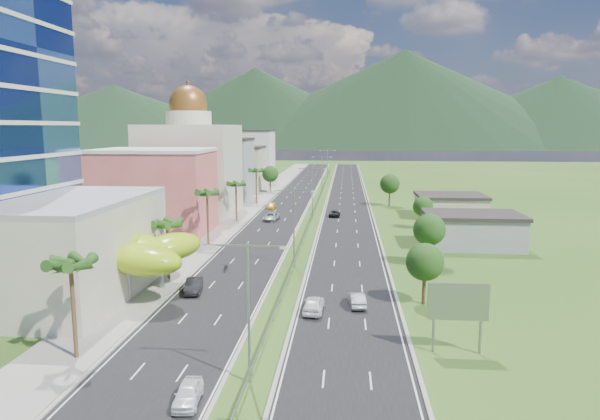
# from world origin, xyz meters

# --- Properties ---
(ground) EXTENTS (500.00, 500.00, 0.00)m
(ground) POSITION_xyz_m (0.00, 0.00, 0.00)
(ground) COLOR #2D5119
(ground) RESTS_ON ground
(road_left) EXTENTS (11.00, 260.00, 0.04)m
(road_left) POSITION_xyz_m (-7.50, 90.00, 0.02)
(road_left) COLOR black
(road_left) RESTS_ON ground
(road_right) EXTENTS (11.00, 260.00, 0.04)m
(road_right) POSITION_xyz_m (7.50, 90.00, 0.02)
(road_right) COLOR black
(road_right) RESTS_ON ground
(sidewalk_left) EXTENTS (7.00, 260.00, 0.12)m
(sidewalk_left) POSITION_xyz_m (-17.00, 90.00, 0.06)
(sidewalk_left) COLOR gray
(sidewalk_left) RESTS_ON ground
(median_guardrail) EXTENTS (0.10, 216.06, 0.76)m
(median_guardrail) POSITION_xyz_m (0.00, 71.99, 0.62)
(median_guardrail) COLOR gray
(median_guardrail) RESTS_ON ground
(streetlight_median_a) EXTENTS (6.04, 0.25, 11.00)m
(streetlight_median_a) POSITION_xyz_m (0.00, -25.00, 6.75)
(streetlight_median_a) COLOR gray
(streetlight_median_a) RESTS_ON ground
(streetlight_median_b) EXTENTS (6.04, 0.25, 11.00)m
(streetlight_median_b) POSITION_xyz_m (0.00, 10.00, 6.75)
(streetlight_median_b) COLOR gray
(streetlight_median_b) RESTS_ON ground
(streetlight_median_c) EXTENTS (6.04, 0.25, 11.00)m
(streetlight_median_c) POSITION_xyz_m (0.00, 50.00, 6.75)
(streetlight_median_c) COLOR gray
(streetlight_median_c) RESTS_ON ground
(streetlight_median_d) EXTENTS (6.04, 0.25, 11.00)m
(streetlight_median_d) POSITION_xyz_m (0.00, 95.00, 6.75)
(streetlight_median_d) COLOR gray
(streetlight_median_d) RESTS_ON ground
(streetlight_median_e) EXTENTS (6.04, 0.25, 11.00)m
(streetlight_median_e) POSITION_xyz_m (0.00, 140.00, 6.75)
(streetlight_median_e) COLOR gray
(streetlight_median_e) RESTS_ON ground
(mall_podium) EXTENTS (30.00, 24.00, 11.00)m
(mall_podium) POSITION_xyz_m (-32.00, -6.00, 5.50)
(mall_podium) COLOR #ACA48E
(mall_podium) RESTS_ON ground
(lime_canopy) EXTENTS (18.00, 15.00, 7.40)m
(lime_canopy) POSITION_xyz_m (-20.00, -4.00, 4.99)
(lime_canopy) COLOR #94C012
(lime_canopy) RESTS_ON ground
(pink_shophouse) EXTENTS (20.00, 15.00, 15.00)m
(pink_shophouse) POSITION_xyz_m (-28.00, 32.00, 7.50)
(pink_shophouse) COLOR #C85752
(pink_shophouse) RESTS_ON ground
(domed_building) EXTENTS (20.00, 20.00, 28.70)m
(domed_building) POSITION_xyz_m (-28.00, 55.00, 11.35)
(domed_building) COLOR beige
(domed_building) RESTS_ON ground
(midrise_grey) EXTENTS (16.00, 15.00, 16.00)m
(midrise_grey) POSITION_xyz_m (-27.00, 80.00, 8.00)
(midrise_grey) COLOR gray
(midrise_grey) RESTS_ON ground
(midrise_beige) EXTENTS (16.00, 15.00, 13.00)m
(midrise_beige) POSITION_xyz_m (-27.00, 102.00, 6.50)
(midrise_beige) COLOR #ACA48E
(midrise_beige) RESTS_ON ground
(midrise_white) EXTENTS (16.00, 15.00, 18.00)m
(midrise_white) POSITION_xyz_m (-27.00, 125.00, 9.00)
(midrise_white) COLOR silver
(midrise_white) RESTS_ON ground
(billboard) EXTENTS (5.20, 0.35, 6.20)m
(billboard) POSITION_xyz_m (17.00, -18.00, 4.42)
(billboard) COLOR gray
(billboard) RESTS_ON ground
(shed_near) EXTENTS (15.00, 10.00, 5.00)m
(shed_near) POSITION_xyz_m (28.00, 25.00, 2.50)
(shed_near) COLOR gray
(shed_near) RESTS_ON ground
(shed_far) EXTENTS (14.00, 12.00, 4.40)m
(shed_far) POSITION_xyz_m (30.00, 55.00, 2.20)
(shed_far) COLOR #ACA48E
(shed_far) RESTS_ON ground
(palm_tree_a) EXTENTS (3.60, 3.60, 9.10)m
(palm_tree_a) POSITION_xyz_m (-15.50, -22.00, 8.02)
(palm_tree_a) COLOR #47301C
(palm_tree_a) RESTS_ON ground
(palm_tree_b) EXTENTS (3.60, 3.60, 8.10)m
(palm_tree_b) POSITION_xyz_m (-15.50, 2.00, 7.06)
(palm_tree_b) COLOR #47301C
(palm_tree_b) RESTS_ON ground
(palm_tree_c) EXTENTS (3.60, 3.60, 9.60)m
(palm_tree_c) POSITION_xyz_m (-15.50, 22.00, 8.50)
(palm_tree_c) COLOR #47301C
(palm_tree_c) RESTS_ON ground
(palm_tree_d) EXTENTS (3.60, 3.60, 8.60)m
(palm_tree_d) POSITION_xyz_m (-15.50, 45.00, 7.54)
(palm_tree_d) COLOR #47301C
(palm_tree_d) RESTS_ON ground
(palm_tree_e) EXTENTS (3.60, 3.60, 9.40)m
(palm_tree_e) POSITION_xyz_m (-15.50, 70.00, 8.31)
(palm_tree_e) COLOR #47301C
(palm_tree_e) RESTS_ON ground
(leafy_tree_lfar) EXTENTS (4.90, 4.90, 8.05)m
(leafy_tree_lfar) POSITION_xyz_m (-15.50, 95.00, 5.58)
(leafy_tree_lfar) COLOR #47301C
(leafy_tree_lfar) RESTS_ON ground
(leafy_tree_ra) EXTENTS (4.20, 4.20, 6.90)m
(leafy_tree_ra) POSITION_xyz_m (16.00, -5.00, 4.78)
(leafy_tree_ra) COLOR #47301C
(leafy_tree_ra) RESTS_ON ground
(leafy_tree_rb) EXTENTS (4.55, 4.55, 7.47)m
(leafy_tree_rb) POSITION_xyz_m (19.00, 12.00, 5.18)
(leafy_tree_rb) COLOR #47301C
(leafy_tree_rb) RESTS_ON ground
(leafy_tree_rc) EXTENTS (3.85, 3.85, 6.33)m
(leafy_tree_rc) POSITION_xyz_m (22.00, 40.00, 4.37)
(leafy_tree_rc) COLOR #47301C
(leafy_tree_rc) RESTS_ON ground
(leafy_tree_rd) EXTENTS (4.90, 4.90, 8.05)m
(leafy_tree_rd) POSITION_xyz_m (18.00, 70.00, 5.58)
(leafy_tree_rd) COLOR #47301C
(leafy_tree_rd) RESTS_ON ground
(mountain_ridge) EXTENTS (860.00, 140.00, 90.00)m
(mountain_ridge) POSITION_xyz_m (60.00, 450.00, 0.00)
(mountain_ridge) COLOR black
(mountain_ridge) RESTS_ON ground
(car_white_near_left) EXTENTS (2.12, 4.45, 1.47)m
(car_white_near_left) POSITION_xyz_m (-3.79, -28.56, 0.77)
(car_white_near_left) COLOR white
(car_white_near_left) RESTS_ON road_left
(car_dark_left) EXTENTS (2.50, 5.20, 1.64)m
(car_dark_left) POSITION_xyz_m (-10.72, -3.19, 0.86)
(car_dark_left) COLOR black
(car_dark_left) RESTS_ON road_left
(car_silver_mid_left) EXTENTS (3.26, 6.02, 1.60)m
(car_silver_mid_left) POSITION_xyz_m (-8.40, 46.61, 0.84)
(car_silver_mid_left) COLOR #A4A5AB
(car_silver_mid_left) RESTS_ON road_left
(car_yellow_far_left) EXTENTS (1.94, 4.48, 1.29)m
(car_yellow_far_left) POSITION_xyz_m (-10.66, 63.03, 0.68)
(car_yellow_far_left) COLOR gold
(car_yellow_far_left) RESTS_ON road_left
(car_white_near_right) EXTENTS (2.27, 5.19, 1.74)m
(car_white_near_right) POSITION_xyz_m (3.96, -8.81, 0.91)
(car_white_near_right) COLOR white
(car_white_near_right) RESTS_ON road_right
(car_silver_right) EXTENTS (2.10, 4.73, 1.51)m
(car_silver_right) POSITION_xyz_m (8.55, -6.47, 0.79)
(car_silver_right) COLOR #9DA0A5
(car_silver_right) RESTS_ON road_right
(car_dark_far_right) EXTENTS (2.46, 5.00, 1.36)m
(car_dark_far_right) POSITION_xyz_m (4.77, 52.86, 0.72)
(car_dark_far_right) COLOR black
(car_dark_far_right) RESTS_ON road_right
(motorcycle) EXTENTS (0.65, 2.07, 1.32)m
(motorcycle) POSITION_xyz_m (-9.03, 6.48, 0.70)
(motorcycle) COLOR black
(motorcycle) RESTS_ON road_left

